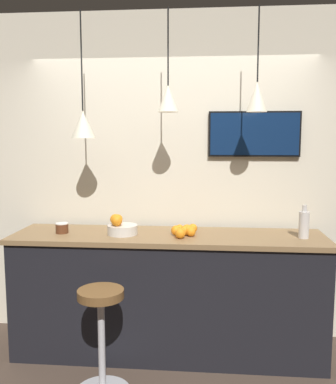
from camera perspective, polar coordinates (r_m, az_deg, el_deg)
back_wall at (r=3.88m, az=0.59°, el=2.05°), size 8.00×0.06×2.90m
service_counter at (r=3.66m, az=0.00°, el=-13.40°), size 2.55×0.65×1.02m
bar_stool at (r=3.16m, az=-8.88°, el=-17.47°), size 0.39×0.39×0.76m
fruit_bowl at (r=3.53m, az=-6.33°, el=-4.61°), size 0.25×0.25×0.17m
orange_pile at (r=3.48m, az=2.37°, el=-5.14°), size 0.21×0.30×0.09m
juice_bottle at (r=3.53m, az=17.67°, el=-4.10°), size 0.08×0.08×0.26m
spread_jar at (r=3.66m, az=-13.95°, el=-4.68°), size 0.11×0.11×0.09m
pendant_lamp_left at (r=3.57m, az=-11.26°, el=8.90°), size 0.19×0.19×1.00m
pendant_lamp_middle at (r=3.45m, az=0.01°, el=12.40°), size 0.17×0.17×0.80m
pendant_lamp_right at (r=3.45m, az=11.78°, el=12.36°), size 0.16×0.16×0.80m
mounted_tv at (r=3.81m, az=11.44°, el=7.58°), size 0.79×0.04×0.39m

